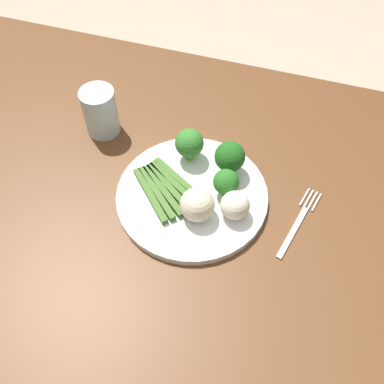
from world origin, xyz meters
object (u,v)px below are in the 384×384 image
at_px(broccoli_front_left, 226,182).
at_px(water_glass, 100,112).
at_px(broccoli_front, 189,144).
at_px(cauliflower_near_fork, 197,207).
at_px(dining_table, 150,234).
at_px(plate, 192,196).
at_px(fork, 298,222).
at_px(broccoli_left, 230,157).
at_px(asparagus_bundle, 165,188).
at_px(cauliflower_right, 235,205).

bearing_deg(broccoli_front_left, water_glass, 161.72).
xyz_separation_m(broccoli_front, cauliflower_near_fork, (0.05, -0.13, -0.01)).
xyz_separation_m(dining_table, cauliflower_near_fork, (0.10, -0.00, 0.15)).
height_order(cauliflower_near_fork, water_glass, water_glass).
distance_m(plate, fork, 0.20).
distance_m(cauliflower_near_fork, water_glass, 0.30).
height_order(broccoli_front_left, fork, broccoli_front_left).
xyz_separation_m(dining_table, fork, (0.28, 0.05, 0.11)).
xyz_separation_m(broccoli_left, water_glass, (-0.28, 0.04, -0.00)).
bearing_deg(broccoli_left, water_glass, 171.48).
relative_size(dining_table, broccoli_front_left, 24.21).
distance_m(broccoli_front, fork, 0.25).
height_order(asparagus_bundle, water_glass, water_glass).
xyz_separation_m(dining_table, water_glass, (-0.15, 0.16, 0.15)).
distance_m(broccoli_front_left, fork, 0.15).
distance_m(asparagus_bundle, water_glass, 0.22).
relative_size(broccoli_front_left, cauliflower_right, 1.11).
bearing_deg(asparagus_bundle, broccoli_left, 76.41).
xyz_separation_m(plate, cauliflower_near_fork, (0.02, -0.05, 0.04)).
height_order(dining_table, cauliflower_near_fork, cauliflower_near_fork).
bearing_deg(broccoli_front_left, broccoli_front, 144.34).
height_order(plate, fork, plate).
xyz_separation_m(broccoli_front_left, fork, (0.14, -0.01, -0.05)).
xyz_separation_m(dining_table, cauliflower_right, (0.16, 0.02, 0.14)).
bearing_deg(plate, cauliflower_right, -13.25).
bearing_deg(broccoli_front, cauliflower_right, -41.61).
bearing_deg(broccoli_left, asparagus_bundle, -141.23).
height_order(fork, water_glass, water_glass).
bearing_deg(dining_table, broccoli_left, 41.75).
height_order(broccoli_front_left, broccoli_left, broccoli_left).
height_order(dining_table, fork, fork).
bearing_deg(dining_table, plate, 28.19).
xyz_separation_m(broccoli_left, fork, (0.15, -0.07, -0.05)).
height_order(plate, water_glass, water_glass).
relative_size(broccoli_left, water_glass, 0.69).
relative_size(broccoli_front, fork, 0.41).
distance_m(asparagus_bundle, broccoli_left, 0.13).
relative_size(dining_table, asparagus_bundle, 9.47).
bearing_deg(cauliflower_near_fork, fork, 16.63).
bearing_deg(cauliflower_near_fork, cauliflower_right, 22.73).
bearing_deg(broccoli_front_left, dining_table, -155.85).
relative_size(asparagus_bundle, cauliflower_near_fork, 2.40).
xyz_separation_m(broccoli_front_left, broccoli_front, (-0.09, 0.06, 0.01)).
relative_size(dining_table, broccoli_front, 20.68).
relative_size(dining_table, plate, 4.99).
distance_m(asparagus_bundle, broccoli_front, 0.10).
bearing_deg(cauliflower_right, dining_table, -172.49).
bearing_deg(broccoli_front_left, broccoli_left, 98.18).
bearing_deg(cauliflower_near_fork, dining_table, 177.31).
height_order(broccoli_left, cauliflower_near_fork, broccoli_left).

